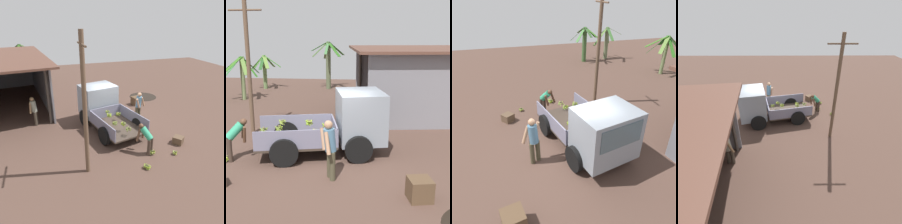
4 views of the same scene
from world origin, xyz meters
TOP-DOWN VIEW (x-y plane):
  - ground at (0.00, 0.00)m, footprint 36.00×36.00m
  - cargo_truck at (0.51, 0.76)m, footprint 4.56×2.89m
  - utility_pole at (-3.60, 2.43)m, footprint 1.29×0.17m
  - banana_palm_1 at (-6.61, 8.82)m, footprint 2.22×2.64m
  - banana_palm_4 at (2.39, 13.34)m, footprint 2.51×2.35m
  - banana_palm_5 at (-1.87, 13.16)m, footprint 2.42×2.21m
  - banana_palm_6 at (-6.53, 12.75)m, footprint 2.35×2.36m
  - person_foreground_visitor at (0.10, -1.39)m, footprint 0.56×0.72m
  - person_worker_loading at (-3.12, -0.33)m, footprint 0.78×0.80m
  - person_bystander_near_shed at (1.34, 4.40)m, footprint 0.72×0.45m
  - banana_bunch_on_ground_1 at (-3.37, -0.54)m, footprint 0.28×0.28m
  - wooden_crate_1 at (2.47, -2.30)m, footprint 0.66×0.66m

SIDE VIEW (x-z plane):
  - ground at x=0.00m, z-range 0.00..0.00m
  - banana_bunch_on_ground_1 at x=-3.37m, z-range 0.02..0.24m
  - wooden_crate_1 at x=2.47m, z-range 0.00..0.56m
  - person_worker_loading at x=-3.12m, z-range 0.11..1.47m
  - person_bystander_near_shed at x=1.34m, z-range 0.09..1.75m
  - person_foreground_visitor at x=0.10m, z-range 0.10..1.82m
  - cargo_truck at x=0.51m, z-range 0.06..2.19m
  - banana_palm_6 at x=-6.53m, z-range 0.13..2.58m
  - banana_palm_4 at x=2.39m, z-range 0.13..2.62m
  - banana_palm_1 at x=-6.61m, z-range 0.18..2.83m
  - banana_palm_5 at x=-1.87m, z-range 0.10..3.52m
  - utility_pole at x=-3.60m, z-range 0.09..5.42m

